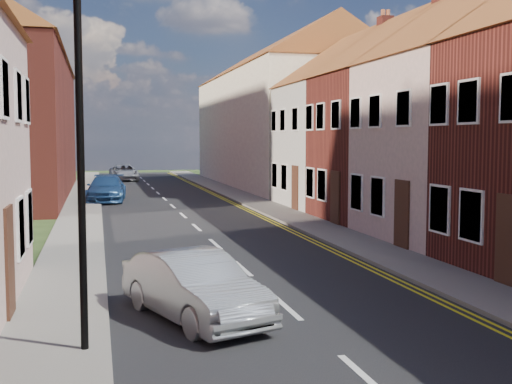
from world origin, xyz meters
TOP-DOWN VIEW (x-y plane):
  - road at (0.00, 30.00)m, footprint 7.00×90.00m
  - pavement_left at (-4.40, 30.00)m, footprint 1.80×90.00m
  - pavement_right at (4.40, 30.00)m, footprint 1.80×90.00m
  - cottage_r_pink at (9.30, 28.90)m, footprint 8.30×6.00m
  - cottage_r_white_far at (9.30, 34.30)m, footprint 8.30×5.20m
  - cottage_r_cream_far at (9.30, 39.70)m, footprint 8.30×6.00m
  - block_right_far at (9.30, 55.00)m, footprint 8.30×24.20m
  - lamppost at (-3.81, 20.00)m, footprint 0.88×0.15m
  - car_mid at (-1.93, 21.60)m, footprint 2.57×4.11m
  - car_far at (-3.20, 45.46)m, footprint 2.37×4.98m
  - car_distant at (-1.60, 62.80)m, footprint 2.29×4.80m

SIDE VIEW (x-z plane):
  - road at x=0.00m, z-range 0.00..0.02m
  - pavement_left at x=-4.40m, z-range 0.00..0.12m
  - pavement_right at x=4.40m, z-range 0.00..0.12m
  - car_mid at x=-1.93m, z-range 0.00..1.28m
  - car_distant at x=-1.60m, z-range 0.00..1.32m
  - car_far at x=-3.20m, z-range 0.00..1.40m
  - lamppost at x=-3.81m, z-range 0.54..6.54m
  - cottage_r_pink at x=9.30m, z-range -0.03..8.97m
  - cottage_r_cream_far at x=9.30m, z-range -0.03..8.97m
  - cottage_r_white_far at x=9.30m, z-range -0.02..8.98m
  - block_right_far at x=9.30m, z-range 0.04..10.54m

